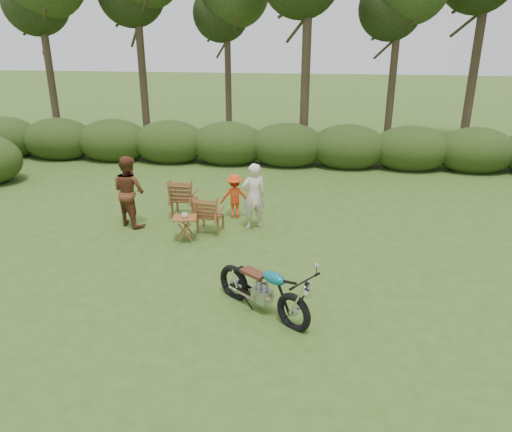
# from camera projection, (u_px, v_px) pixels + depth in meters

# --- Properties ---
(ground) EXTENTS (80.00, 80.00, 0.00)m
(ground) POSITION_uv_depth(u_px,v_px,m) (255.00, 306.00, 8.46)
(ground) COLOR #314C19
(ground) RESTS_ON ground
(tree_line) EXTENTS (22.52, 11.62, 8.14)m
(tree_line) POSITION_uv_depth(u_px,v_px,m) (306.00, 44.00, 16.01)
(tree_line) COLOR #39291F
(tree_line) RESTS_ON ground
(motorcycle) EXTENTS (1.94, 1.72, 1.08)m
(motorcycle) POSITION_uv_depth(u_px,v_px,m) (262.00, 311.00, 8.30)
(motorcycle) COLOR #0C9BA7
(motorcycle) RESTS_ON ground
(lawn_chair_right) EXTENTS (0.67, 0.67, 0.88)m
(lawn_chair_right) POSITION_uv_depth(u_px,v_px,m) (211.00, 231.00, 11.46)
(lawn_chair_right) COLOR brown
(lawn_chair_right) RESTS_ON ground
(lawn_chair_left) EXTENTS (0.67, 0.67, 0.95)m
(lawn_chair_left) POSITION_uv_depth(u_px,v_px,m) (185.00, 215.00, 12.42)
(lawn_chair_left) COLOR brown
(lawn_chair_left) RESTS_ON ground
(side_table) EXTENTS (0.60, 0.53, 0.54)m
(side_table) POSITION_uv_depth(u_px,v_px,m) (185.00, 229.00, 10.88)
(side_table) COLOR brown
(side_table) RESTS_ON ground
(cup) EXTENTS (0.16, 0.16, 0.11)m
(cup) POSITION_uv_depth(u_px,v_px,m) (185.00, 215.00, 10.74)
(cup) COLOR beige
(cup) RESTS_ON side_table
(adult_a) EXTENTS (0.67, 0.57, 1.55)m
(adult_a) POSITION_uv_depth(u_px,v_px,m) (254.00, 227.00, 11.65)
(adult_a) COLOR beige
(adult_a) RESTS_ON ground
(adult_b) EXTENTS (1.02, 0.95, 1.67)m
(adult_b) POSITION_uv_depth(u_px,v_px,m) (132.00, 224.00, 11.82)
(adult_b) COLOR brown
(adult_b) RESTS_ON ground
(child) EXTENTS (0.76, 0.51, 1.08)m
(child) POSITION_uv_depth(u_px,v_px,m) (235.00, 217.00, 12.28)
(child) COLOR red
(child) RESTS_ON ground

